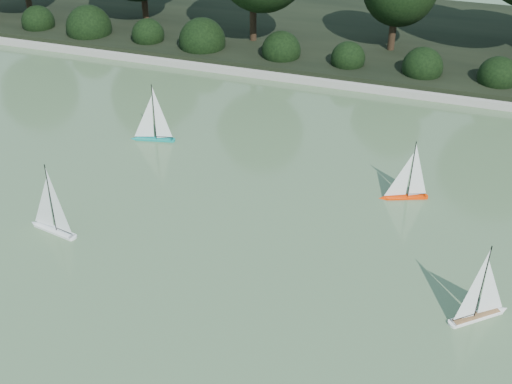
% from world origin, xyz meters
% --- Properties ---
extents(ground, '(80.00, 80.00, 0.00)m').
position_xyz_m(ground, '(0.00, 0.00, 0.00)').
color(ground, '#425734').
rests_on(ground, ground).
extents(pond_coping, '(40.00, 0.35, 0.18)m').
position_xyz_m(pond_coping, '(0.00, 9.00, 0.09)').
color(pond_coping, gray).
rests_on(pond_coping, ground).
extents(far_bank, '(40.00, 8.00, 0.30)m').
position_xyz_m(far_bank, '(0.00, 13.00, 0.15)').
color(far_bank, black).
rests_on(far_bank, ground).
extents(shrub_hedge, '(29.10, 1.10, 1.10)m').
position_xyz_m(shrub_hedge, '(0.00, 9.90, 0.45)').
color(shrub_hedge, black).
rests_on(shrub_hedge, ground).
extents(sailboat_white_a, '(1.08, 0.37, 1.47)m').
position_xyz_m(sailboat_white_a, '(-3.47, 1.04, 0.23)').
color(sailboat_white_a, silver).
rests_on(sailboat_white_a, ground).
extents(sailboat_white_b, '(0.90, 0.79, 1.46)m').
position_xyz_m(sailboat_white_b, '(3.92, 1.21, 0.23)').
color(sailboat_white_b, white).
rests_on(sailboat_white_b, ground).
extents(sailboat_orange, '(0.95, 0.48, 1.32)m').
position_xyz_m(sailboat_orange, '(2.35, 4.12, 0.21)').
color(sailboat_orange, '#FB3000').
rests_on(sailboat_orange, ground).
extents(sailboat_teal, '(1.04, 0.37, 1.42)m').
position_xyz_m(sailboat_teal, '(-3.32, 4.73, 0.22)').
color(sailboat_teal, '#108276').
rests_on(sailboat_teal, ground).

